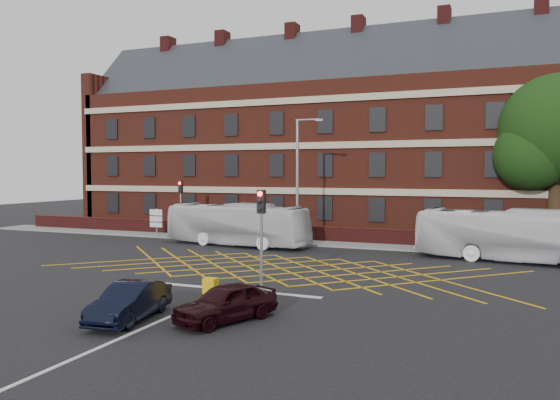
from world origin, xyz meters
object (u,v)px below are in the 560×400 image
at_px(car_maroon, 226,302).
at_px(street_lamp, 298,204).
at_px(utility_cabinet, 211,290).
at_px(bus_left, 237,224).
at_px(car_navy, 130,302).
at_px(direction_signs, 156,219).
at_px(traffic_light_far, 181,214).
at_px(bus_right, 514,236).
at_px(deciduous_tree, 555,137).
at_px(traffic_light_near, 261,252).

bearing_deg(car_maroon, street_lamp, 126.49).
xyz_separation_m(car_maroon, utility_cabinet, (-1.80, 2.14, -0.17)).
distance_m(bus_left, car_navy, 18.64).
relative_size(car_maroon, direction_signs, 1.70).
bearing_deg(car_navy, traffic_light_far, 110.37).
xyz_separation_m(car_navy, street_lamp, (-0.84, 18.70, 2.23)).
relative_size(bus_right, direction_signs, 4.80).
bearing_deg(deciduous_tree, street_lamp, -157.97).
height_order(deciduous_tree, traffic_light_far, deciduous_tree).
relative_size(traffic_light_far, direction_signs, 1.94).
xyz_separation_m(deciduous_tree, traffic_light_near, (-12.10, -20.00, -5.48)).
relative_size(bus_right, deciduous_tree, 0.93).
bearing_deg(bus_right, car_navy, 154.05).
xyz_separation_m(bus_right, deciduous_tree, (2.49, 7.26, 5.77)).
relative_size(bus_left, bus_right, 0.97).
height_order(traffic_light_near, street_lamp, street_lamp).
height_order(car_maroon, direction_signs, direction_signs).
distance_m(bus_left, car_maroon, 18.69).
relative_size(street_lamp, utility_cabinet, 9.05).
bearing_deg(car_maroon, utility_cabinet, 153.95).
relative_size(bus_right, car_navy, 2.78).
relative_size(bus_right, utility_cabinet, 11.35).
distance_m(car_maroon, direction_signs, 24.55).
height_order(car_maroon, deciduous_tree, deciduous_tree).
bearing_deg(car_navy, deciduous_tree, 51.55).
height_order(bus_right, utility_cabinet, bus_right).
xyz_separation_m(car_maroon, deciduous_tree, (11.65, 23.90, 6.61)).
relative_size(bus_left, direction_signs, 4.68).
bearing_deg(street_lamp, car_maroon, -77.44).
bearing_deg(car_navy, bus_left, 97.58).
relative_size(car_navy, traffic_light_far, 0.89).
xyz_separation_m(street_lamp, direction_signs, (-11.94, 1.12, -1.48)).
xyz_separation_m(direction_signs, utility_cabinet, (14.06, -16.58, -0.91)).
distance_m(deciduous_tree, traffic_light_near, 24.01).
relative_size(car_navy, deciduous_tree, 0.33).
bearing_deg(car_maroon, deciduous_tree, 87.96).
bearing_deg(traffic_light_far, deciduous_tree, 9.27).
bearing_deg(bus_left, direction_signs, 84.00).
xyz_separation_m(car_maroon, traffic_light_far, (-14.27, 19.67, 1.13)).
height_order(car_maroon, traffic_light_far, traffic_light_far).
bearing_deg(street_lamp, utility_cabinet, -82.18).
distance_m(bus_left, street_lamp, 4.45).
distance_m(car_maroon, deciduous_tree, 27.40).
bearing_deg(bus_left, bus_right, -83.14).
bearing_deg(bus_left, car_navy, -156.94).
height_order(deciduous_tree, traffic_light_near, deciduous_tree).
bearing_deg(utility_cabinet, car_navy, -111.60).
bearing_deg(traffic_light_near, deciduous_tree, 58.84).
xyz_separation_m(car_maroon, street_lamp, (-3.92, 17.60, 2.22)).
relative_size(bus_left, car_maroon, 2.76).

